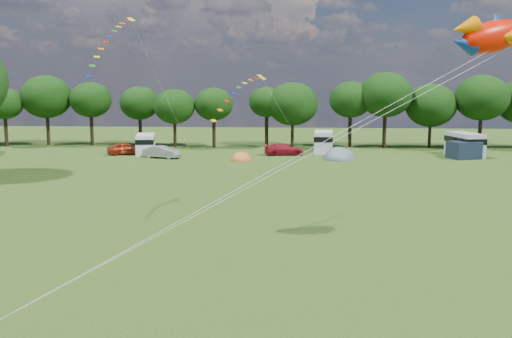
# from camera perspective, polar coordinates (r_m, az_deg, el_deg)

# --- Properties ---
(ground_plane) EXTENTS (180.00, 180.00, 0.00)m
(ground_plane) POSITION_cam_1_polar(r_m,az_deg,el_deg) (25.37, -1.30, -11.70)
(ground_plane) COLOR black
(ground_plane) RESTS_ON ground
(tree_line) EXTENTS (102.98, 10.98, 10.27)m
(tree_line) POSITION_cam_1_polar(r_m,az_deg,el_deg) (78.78, 6.32, 6.76)
(tree_line) COLOR black
(tree_line) RESTS_ON ground
(car_a) EXTENTS (4.89, 3.53, 1.52)m
(car_a) POSITION_cam_1_polar(r_m,az_deg,el_deg) (72.59, -12.93, 2.01)
(car_a) COLOR #9F2B12
(car_a) RESTS_ON ground
(car_b) EXTENTS (4.36, 2.47, 1.45)m
(car_b) POSITION_cam_1_polar(r_m,az_deg,el_deg) (68.29, -9.41, 1.69)
(car_b) COLOR gray
(car_b) RESTS_ON ground
(car_c) EXTENTS (4.98, 2.79, 1.41)m
(car_c) POSITION_cam_1_polar(r_m,az_deg,el_deg) (70.35, 2.82, 1.97)
(car_c) COLOR maroon
(car_c) RESTS_ON ground
(campervan_b) EXTENTS (3.15, 5.43, 2.50)m
(campervan_b) POSITION_cam_1_polar(r_m,az_deg,el_deg) (72.26, -10.98, 2.51)
(campervan_b) COLOR white
(campervan_b) RESTS_ON ground
(campervan_c) EXTENTS (2.65, 5.61, 2.69)m
(campervan_c) POSITION_cam_1_polar(r_m,az_deg,el_deg) (73.51, 6.76, 2.79)
(campervan_c) COLOR silver
(campervan_c) RESTS_ON ground
(campervan_d) EXTENTS (3.67, 6.19, 2.84)m
(campervan_d) POSITION_cam_1_polar(r_m,az_deg,el_deg) (73.58, 20.14, 2.39)
(campervan_d) COLOR #B4B4B6
(campervan_d) RESTS_ON ground
(tent_orange) EXTENTS (2.56, 2.80, 2.00)m
(tent_orange) POSITION_cam_1_polar(r_m,az_deg,el_deg) (65.37, -1.47, 0.87)
(tent_orange) COLOR #D26429
(tent_orange) RESTS_ON ground
(tent_greyblue) EXTENTS (3.86, 4.23, 2.87)m
(tent_greyblue) POSITION_cam_1_polar(r_m,az_deg,el_deg) (66.99, 8.28, 0.97)
(tent_greyblue) COLOR slate
(tent_greyblue) RESTS_ON ground
(awning_navy) EXTENTS (3.91, 3.53, 2.02)m
(awning_navy) POSITION_cam_1_polar(r_m,az_deg,el_deg) (71.31, 20.07, 1.80)
(awning_navy) COLOR #162135
(awning_navy) RESTS_ON ground
(fish_kite) EXTENTS (4.31, 2.69, 2.27)m
(fish_kite) POSITION_cam_1_polar(r_m,az_deg,el_deg) (29.41, 22.15, 12.21)
(fish_kite) COLOR #F41400
(fish_kite) RESTS_ON ground
(streamer_kite_a) EXTENTS (3.40, 5.67, 5.79)m
(streamer_kite_a) POSITION_cam_1_polar(r_m,az_deg,el_deg) (56.85, -14.09, 12.69)
(streamer_kite_a) COLOR gold
(streamer_kite_a) RESTS_ON ground
(streamer_kite_c) EXTENTS (3.00, 4.92, 2.78)m
(streamer_kite_c) POSITION_cam_1_polar(r_m,az_deg,el_deg) (35.54, -1.30, 7.99)
(streamer_kite_c) COLOR yellow
(streamer_kite_c) RESTS_ON ground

